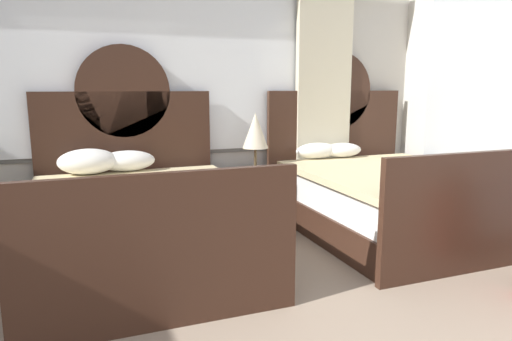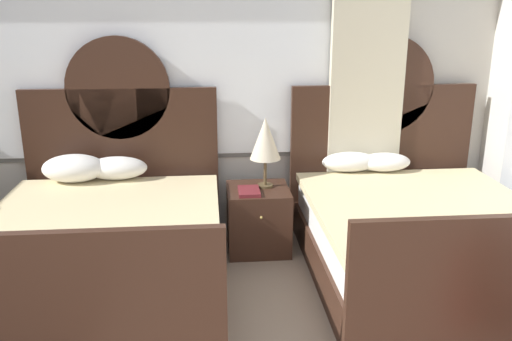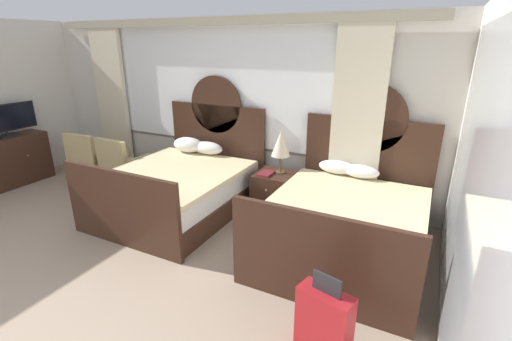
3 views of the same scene
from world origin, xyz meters
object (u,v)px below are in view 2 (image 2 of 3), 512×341
at_px(table_lamp_on_nightstand, 265,139).
at_px(book_on_nightstand, 249,191).
at_px(bed_near_window, 107,243).
at_px(bed_near_mirror, 416,233).
at_px(nightstand_between_beds, 258,219).

bearing_deg(table_lamp_on_nightstand, book_on_nightstand, -134.38).
height_order(bed_near_window, book_on_nightstand, bed_near_window).
bearing_deg(table_lamp_on_nightstand, bed_near_window, -152.04).
bearing_deg(bed_near_window, table_lamp_on_nightstand, 27.96).
height_order(bed_near_mirror, table_lamp_on_nightstand, bed_near_mirror).
xyz_separation_m(table_lamp_on_nightstand, book_on_nightstand, (-0.15, -0.16, -0.41)).
height_order(bed_near_mirror, book_on_nightstand, bed_near_mirror).
distance_m(nightstand_between_beds, book_on_nightstand, 0.33).
bearing_deg(book_on_nightstand, nightstand_between_beds, 50.74).
distance_m(bed_near_mirror, book_on_nightstand, 1.40).
xyz_separation_m(bed_near_mirror, book_on_nightstand, (-1.28, 0.52, 0.20)).
xyz_separation_m(bed_near_mirror, table_lamp_on_nightstand, (-1.13, 0.68, 0.62)).
relative_size(bed_near_window, book_on_nightstand, 8.32).
relative_size(bed_near_window, nightstand_between_beds, 3.82).
bearing_deg(bed_near_mirror, book_on_nightstand, 157.80).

